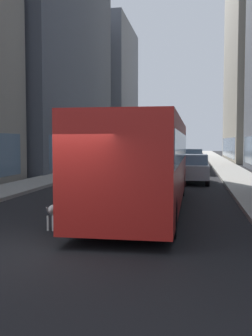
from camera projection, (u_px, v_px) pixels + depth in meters
name	position (u px, v px, depth m)	size (l,w,h in m)	color
ground_plane	(167.00, 164.00, 43.12)	(120.00, 120.00, 0.00)	black
sidewalk_left	(115.00, 162.00, 44.06)	(2.40, 110.00, 0.15)	gray
sidewalk_right	(222.00, 163.00, 42.16)	(2.40, 110.00, 0.15)	#ADA89E
building_left_mid	(31.00, 17.00, 36.62)	(10.37, 21.44, 27.32)	#4C515B
building_left_far	(89.00, 93.00, 57.07)	(11.99, 14.59, 18.40)	slate
transit_bus	(145.00, 158.00, 14.00)	(2.78, 11.53, 3.05)	red
car_silver_sedan	(193.00, 169.00, 22.82)	(1.76, 4.13, 1.62)	#B7BABF
car_grey_wagon	(193.00, 157.00, 39.68)	(1.79, 4.38, 1.62)	slate
car_yellow_taxi	(155.00, 156.00, 43.04)	(1.73, 4.24, 1.62)	yellow
box_truck	(125.00, 150.00, 33.68)	(2.30, 7.50, 3.05)	#19519E
dalmatian_dog	(54.00, 210.00, 10.84)	(0.22, 0.96, 0.72)	white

